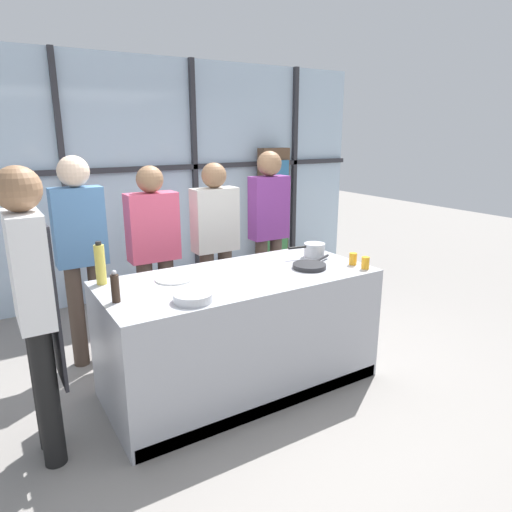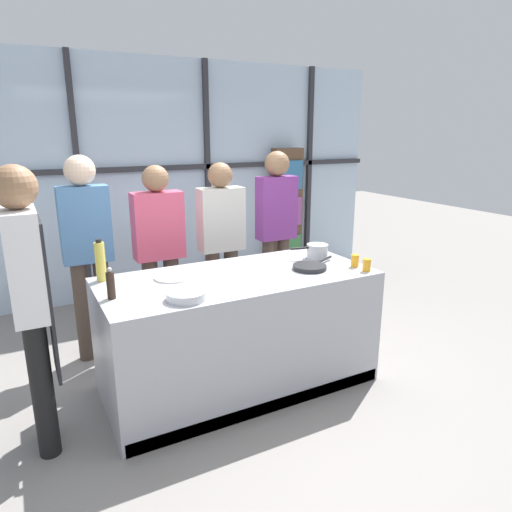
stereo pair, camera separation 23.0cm
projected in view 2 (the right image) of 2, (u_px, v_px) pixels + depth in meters
The scene contains 17 objects.
ground_plane at pixel (239, 383), 3.69m from camera, with size 18.00×18.00×0.00m, color gray.
back_window_wall at pixel (147, 180), 5.45m from camera, with size 6.40×0.10×2.80m.
bookshelf at pixel (287, 213), 6.27m from camera, with size 0.42×0.19×1.75m.
demo_island at pixel (239, 331), 3.57m from camera, with size 2.06×0.94×0.92m.
chef at pixel (30, 293), 2.69m from camera, with size 0.25×0.41×1.80m.
spectator_far_left at pixel (87, 244), 3.86m from camera, with size 0.40×0.25×1.79m.
spectator_center_left at pixel (159, 246), 4.16m from camera, with size 0.45×0.24×1.68m.
spectator_center_right at pixel (221, 238), 4.44m from camera, with size 0.44×0.24×1.69m.
spectator_far_right at pixel (276, 224), 4.70m from camera, with size 0.40×0.25×1.78m.
frying_pan at pixel (310, 267), 3.60m from camera, with size 0.45×0.29×0.04m.
saucepan at pixel (317, 251), 3.90m from camera, with size 0.34×0.18×0.12m.
white_plate at pixel (173, 277), 3.38m from camera, with size 0.27×0.27×0.01m, color white.
mixing_bowl at pixel (186, 295), 2.94m from camera, with size 0.26×0.26×0.06m.
oil_bottle at pixel (100, 261), 3.28m from camera, with size 0.07×0.07×0.31m.
pepper_grinder at pixel (111, 284), 2.94m from camera, with size 0.05×0.05×0.21m.
juice_glass_near at pixel (367, 265), 3.54m from camera, with size 0.06×0.06×0.10m, color orange.
juice_glass_far at pixel (355, 261), 3.66m from camera, with size 0.06×0.06×0.10m, color orange.
Camera 2 is at (-1.42, -2.96, 1.97)m, focal length 32.00 mm.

